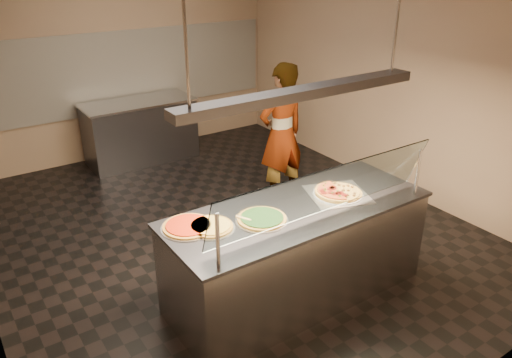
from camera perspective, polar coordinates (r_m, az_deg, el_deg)
ground at (r=5.90m, az=-3.60°, el=-5.73°), size 5.00×6.00×0.02m
wall_back at (r=7.98m, az=-15.35°, el=13.21°), size 5.00×0.02×3.00m
wall_front at (r=3.25m, az=23.99°, el=-4.54°), size 5.00×0.02×3.00m
wall_right at (r=6.87m, az=14.72°, el=11.52°), size 0.02×6.00×3.00m
tile_band at (r=7.99m, az=-15.11°, el=11.78°), size 4.90×0.02×1.20m
serving_counter at (r=4.61m, az=4.70°, el=-8.32°), size 2.42×0.94×0.93m
sneeze_guard at (r=4.02m, az=8.11°, el=-1.37°), size 2.18×0.18×0.54m
perforated_tray at (r=4.64m, az=9.31°, el=-1.67°), size 0.66×0.66×0.01m
half_pizza_pepperoni at (r=4.57m, az=8.39°, el=-1.68°), size 0.34×0.48×0.05m
half_pizza_sausage at (r=4.70m, az=10.27°, el=-1.13°), size 0.34×0.48×0.04m
pizza_spinach at (r=4.15m, az=0.63°, el=-4.50°), size 0.44×0.44×0.03m
pizza_cheese at (r=4.06m, az=-5.23°, el=-5.39°), size 0.39×0.39×0.03m
pizza_tomato at (r=4.08m, az=-7.76°, el=-5.36°), size 0.44×0.44×0.03m
pizza_spatula at (r=4.14m, az=-0.67°, el=-4.42°), size 0.25×0.20×0.02m
prep_table at (r=7.84m, az=-13.06°, el=5.39°), size 1.65×0.74×0.93m
worker at (r=6.20m, az=2.92°, el=5.09°), size 0.67×0.45×1.79m
heat_lamp_housing at (r=4.01m, az=5.43°, el=9.79°), size 2.30×0.18×0.08m
lamp_rod_left at (r=3.36m, az=-8.10°, el=16.29°), size 0.02×0.02×1.01m
lamp_rod_right at (r=4.60m, az=15.92°, el=17.85°), size 0.02×0.02×1.01m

